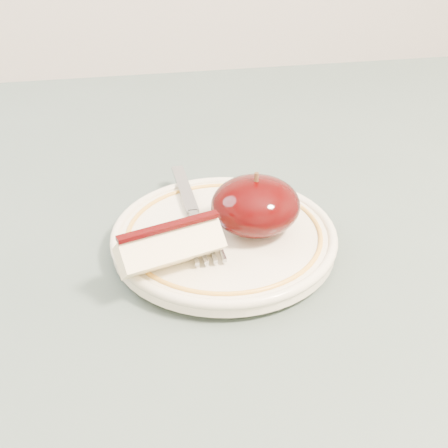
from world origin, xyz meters
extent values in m
cylinder|color=brown|center=(0.40, 0.40, 0.35)|extent=(0.05, 0.05, 0.71)
cube|color=#44544D|center=(0.00, 0.00, 0.73)|extent=(0.90, 0.90, 0.04)
cylinder|color=beige|center=(-0.03, -0.03, 0.75)|extent=(0.11, 0.11, 0.01)
cylinder|color=beige|center=(-0.03, -0.03, 0.76)|extent=(0.20, 0.20, 0.01)
torus|color=beige|center=(-0.03, -0.03, 0.77)|extent=(0.21, 0.21, 0.01)
torus|color=gold|center=(-0.03, -0.03, 0.77)|extent=(0.18, 0.18, 0.00)
ellipsoid|color=black|center=(0.00, -0.03, 0.79)|extent=(0.08, 0.08, 0.05)
cylinder|color=#472D19|center=(0.00, -0.03, 0.82)|extent=(0.00, 0.00, 0.01)
cube|color=#FFF0BB|center=(-0.08, -0.07, 0.79)|extent=(0.09, 0.06, 0.04)
cube|color=#2E0102|center=(-0.08, -0.07, 0.81)|extent=(0.09, 0.03, 0.00)
cube|color=gray|center=(-0.06, 0.04, 0.77)|extent=(0.02, 0.09, 0.00)
cube|color=gray|center=(-0.06, -0.01, 0.77)|extent=(0.01, 0.03, 0.00)
cube|color=gray|center=(-0.05, -0.04, 0.77)|extent=(0.03, 0.02, 0.00)
cube|color=gray|center=(-0.04, -0.06, 0.77)|extent=(0.01, 0.04, 0.00)
cube|color=gray|center=(-0.05, -0.06, 0.77)|extent=(0.01, 0.04, 0.00)
cube|color=gray|center=(-0.06, -0.06, 0.77)|extent=(0.01, 0.04, 0.00)
cube|color=gray|center=(-0.06, -0.06, 0.77)|extent=(0.01, 0.04, 0.00)
camera|label=1|loc=(-0.11, -0.49, 1.08)|focal=50.00mm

